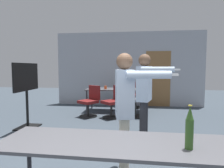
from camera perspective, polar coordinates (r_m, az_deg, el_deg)
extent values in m
cube|color=#A3A8B2|center=(7.62, 4.71, 4.27)|extent=(5.54, 0.10, 2.78)
cube|color=olive|center=(7.59, 12.99, 1.42)|extent=(0.90, 0.02, 2.05)
cube|color=#4C4C51|center=(1.96, 0.80, -16.60)|extent=(2.21, 0.69, 0.03)
cylinder|color=#2D2D33|center=(2.68, -22.57, -19.54)|extent=(0.05, 0.05, 0.72)
cube|color=#4C4C51|center=(6.58, 1.29, -1.52)|extent=(1.96, 0.80, 0.03)
cylinder|color=#2D2D33|center=(6.47, -7.23, -4.99)|extent=(0.05, 0.05, 0.72)
cylinder|color=#2D2D33|center=(6.25, 9.37, -5.36)|extent=(0.05, 0.05, 0.72)
cylinder|color=#2D2D33|center=(7.12, -5.80, -4.09)|extent=(0.05, 0.05, 0.72)
cylinder|color=#2D2D33|center=(6.92, 9.23, -4.38)|extent=(0.05, 0.05, 0.72)
cube|color=black|center=(5.30, -22.88, -11.29)|extent=(0.44, 0.56, 0.03)
cylinder|color=black|center=(5.20, -23.04, -6.52)|extent=(0.06, 0.06, 0.87)
cube|color=black|center=(5.11, -23.31, 1.87)|extent=(0.04, 1.00, 0.65)
cube|color=#192342|center=(5.12, -23.53, 1.86)|extent=(0.01, 0.92, 0.57)
cylinder|color=#28282D|center=(3.98, 9.32, -10.39)|extent=(0.12, 0.12, 0.82)
cylinder|color=#28282D|center=(3.83, 8.76, -11.00)|extent=(0.12, 0.12, 0.82)
cube|color=silver|center=(3.78, 9.19, 0.12)|extent=(0.31, 0.43, 0.65)
sphere|color=brown|center=(3.77, 9.28, 6.75)|extent=(0.23, 0.23, 0.23)
cylinder|color=silver|center=(4.01, 9.97, 0.19)|extent=(0.09, 0.09, 0.56)
cylinder|color=silver|center=(3.47, 12.84, 4.07)|extent=(0.56, 0.23, 0.09)
cube|color=white|center=(3.44, 17.95, 3.96)|extent=(0.13, 0.06, 0.03)
cylinder|color=beige|center=(2.92, 3.31, -16.26)|extent=(0.13, 0.13, 0.79)
cylinder|color=beige|center=(2.77, 3.63, -17.52)|extent=(0.13, 0.13, 0.79)
cube|color=silver|center=(2.67, 3.54, -2.60)|extent=(0.29, 0.44, 0.62)
sphere|color=brown|center=(2.65, 3.59, 6.48)|extent=(0.22, 0.22, 0.22)
cylinder|color=silver|center=(2.92, 3.10, -2.29)|extent=(0.10, 0.10, 0.54)
cylinder|color=silver|center=(2.44, 10.42, 2.62)|extent=(0.55, 0.18, 0.10)
cube|color=white|center=(2.52, 17.11, 2.55)|extent=(0.12, 0.06, 0.03)
cylinder|color=black|center=(6.00, -6.81, -9.10)|extent=(0.52, 0.52, 0.03)
cylinder|color=black|center=(5.96, -6.83, -7.21)|extent=(0.06, 0.06, 0.37)
cube|color=maroon|center=(5.91, -6.85, -5.05)|extent=(0.64, 0.64, 0.08)
cube|color=maroon|center=(6.05, -5.05, -2.42)|extent=(0.40, 0.29, 0.42)
cylinder|color=black|center=(5.98, 6.65, -9.14)|extent=(0.52, 0.52, 0.03)
cylinder|color=black|center=(5.93, 6.67, -6.99)|extent=(0.06, 0.06, 0.43)
cube|color=#4C4C51|center=(5.89, 6.70, -4.57)|extent=(0.47, 0.47, 0.08)
cube|color=#4C4C51|center=(5.87, 4.18, -2.12)|extent=(0.07, 0.44, 0.42)
cylinder|color=black|center=(5.82, -0.18, -9.49)|extent=(0.52, 0.52, 0.03)
cylinder|color=black|center=(5.78, -0.18, -7.48)|extent=(0.06, 0.06, 0.39)
cube|color=maroon|center=(5.73, -0.18, -5.19)|extent=(0.65, 0.65, 0.08)
cube|color=maroon|center=(5.85, 1.88, -2.52)|extent=(0.35, 0.36, 0.42)
cylinder|color=black|center=(7.29, 6.27, -6.62)|extent=(0.52, 0.52, 0.03)
cylinder|color=black|center=(7.26, 6.28, -5.04)|extent=(0.06, 0.06, 0.38)
cube|color=maroon|center=(7.22, 6.30, -3.24)|extent=(0.47, 0.47, 0.08)
cube|color=maroon|center=(7.45, 6.43, -1.06)|extent=(0.44, 0.07, 0.42)
cylinder|color=#2D511E|center=(1.87, 21.22, -13.24)|extent=(0.07, 0.07, 0.26)
cone|color=#2D511E|center=(1.83, 21.39, -7.66)|extent=(0.06, 0.06, 0.12)
cylinder|color=gold|center=(1.81, 21.45, -5.75)|extent=(0.03, 0.03, 0.01)
cylinder|color=#E05123|center=(6.50, -1.87, -0.99)|extent=(0.09, 0.09, 0.10)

